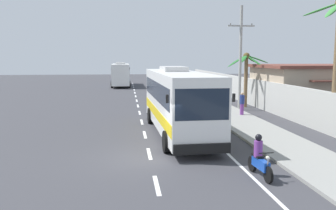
{
  "coord_description": "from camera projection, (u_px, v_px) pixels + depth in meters",
  "views": [
    {
      "loc": [
        -0.98,
        -15.38,
        4.43
      ],
      "look_at": [
        1.36,
        4.99,
        1.7
      ],
      "focal_mm": 38.22,
      "sensor_mm": 36.0,
      "label": 1
    }
  ],
  "objects": [
    {
      "name": "ground_plane",
      "position": [
        150.0,
        158.0,
        15.84
      ],
      "size": [
        160.0,
        160.0,
        0.0
      ],
      "primitive_type": "plane",
      "color": "#3A3A3F"
    },
    {
      "name": "sidewalk_kerb",
      "position": [
        233.0,
        117.0,
        26.45
      ],
      "size": [
        3.2,
        90.0,
        0.14
      ],
      "primitive_type": "cube",
      "color": "gray",
      "rests_on": "ground"
    },
    {
      "name": "lane_markings",
      "position": [
        167.0,
        110.0,
        30.24
      ],
      "size": [
        3.77,
        71.0,
        0.01
      ],
      "color": "white",
      "rests_on": "ground"
    },
    {
      "name": "boundary_wall",
      "position": [
        263.0,
        95.0,
        30.66
      ],
      "size": [
        0.24,
        60.0,
        2.47
      ],
      "primitive_type": "cube",
      "color": "#B2B2AD",
      "rests_on": "ground"
    },
    {
      "name": "coach_bus_foreground",
      "position": [
        178.0,
        99.0,
        20.73
      ],
      "size": [
        3.26,
        11.88,
        3.88
      ],
      "color": "white",
      "rests_on": "ground"
    },
    {
      "name": "coach_bus_far_lane",
      "position": [
        121.0,
        74.0,
        55.54
      ],
      "size": [
        3.05,
        11.18,
        3.7
      ],
      "color": "white",
      "rests_on": "ground"
    },
    {
      "name": "motorcycle_beside_bus",
      "position": [
        190.0,
        104.0,
        29.35
      ],
      "size": [
        0.56,
        1.96,
        1.64
      ],
      "color": "black",
      "rests_on": "ground"
    },
    {
      "name": "motorcycle_trailing",
      "position": [
        259.0,
        160.0,
        13.33
      ],
      "size": [
        0.56,
        1.96,
        1.59
      ],
      "color": "black",
      "rests_on": "ground"
    },
    {
      "name": "pedestrian_near_kerb",
      "position": [
        242.0,
        103.0,
        26.9
      ],
      "size": [
        0.36,
        0.36,
        1.68
      ],
      "rotation": [
        0.0,
        0.0,
        3.69
      ],
      "color": "#75388E",
      "rests_on": "sidewalk_kerb"
    },
    {
      "name": "pedestrian_midwalk",
      "position": [
        199.0,
        94.0,
        33.93
      ],
      "size": [
        0.36,
        0.36,
        1.6
      ],
      "rotation": [
        0.0,
        0.0,
        3.94
      ],
      "color": "gold",
      "rests_on": "sidewalk_kerb"
    },
    {
      "name": "utility_pole_mid",
      "position": [
        240.0,
        57.0,
        29.77
      ],
      "size": [
        2.25,
        0.24,
        8.66
      ],
      "color": "#9E9E99",
      "rests_on": "ground"
    },
    {
      "name": "palm_nearest",
      "position": [
        246.0,
        68.0,
        31.78
      ],
      "size": [
        3.75,
        3.41,
        4.86
      ],
      "color": "brown",
      "rests_on": "ground"
    }
  ]
}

